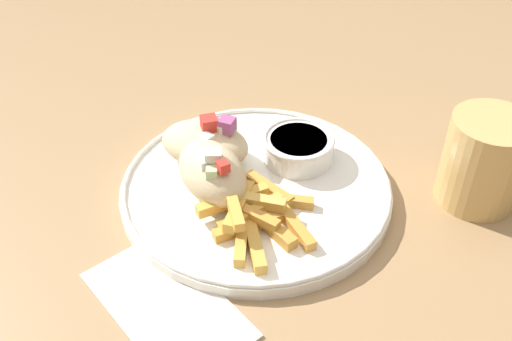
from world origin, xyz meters
The scene contains 8 objects.
table centered at (0.00, 0.00, 0.66)m, with size 1.59×1.59×0.72m.
napkin centered at (0.04, -0.17, 0.72)m, with size 0.18×0.14×0.00m.
plate centered at (0.02, 0.01, 0.73)m, with size 0.30×0.30×0.02m.
pita_sandwich_near centered at (-0.01, -0.03, 0.76)m, with size 0.12×0.10×0.07m.
pita_sandwich_far centered at (-0.05, 0.01, 0.75)m, with size 0.11×0.09×0.06m.
fries_pile centered at (0.05, -0.04, 0.74)m, with size 0.15×0.12×0.03m.
sauce_ramekin centered at (0.04, 0.07, 0.75)m, with size 0.08×0.08×0.03m.
water_glass centered at (0.23, 0.13, 0.76)m, with size 0.09×0.09×0.10m.
Camera 1 is at (0.29, -0.42, 1.16)m, focal length 42.00 mm.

